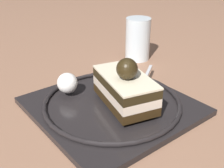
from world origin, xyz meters
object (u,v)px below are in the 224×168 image
Objects in this scene: cake_slice at (125,87)px; fork at (145,79)px; drink_glass_near at (138,41)px; whipped_cream_dollop at (67,83)px; dessert_plate at (112,104)px.

cake_slice is 1.26× the size of fork.
whipped_cream_dollop is at bearing 106.72° from drink_glass_near.
dessert_plate is at bearing 126.18° from drink_glass_near.
cake_slice is at bearing 131.59° from drink_glass_near.
fork is at bearing -110.07° from whipped_cream_dollop.
cake_slice is 1.35× the size of drink_glass_near.
whipped_cream_dollop is at bearing 31.22° from cake_slice.
drink_glass_near is (0.16, -0.18, 0.00)m from cake_slice.
whipped_cream_dollop is 0.15m from fork.
whipped_cream_dollop is at bearing 69.93° from fork.
dessert_plate is 0.09m from whipped_cream_dollop.
whipped_cream_dollop is 0.34× the size of fork.
cake_slice is 0.10m from fork.
dessert_plate is 6.91× the size of whipped_cream_dollop.
fork is at bearing -65.52° from cake_slice.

